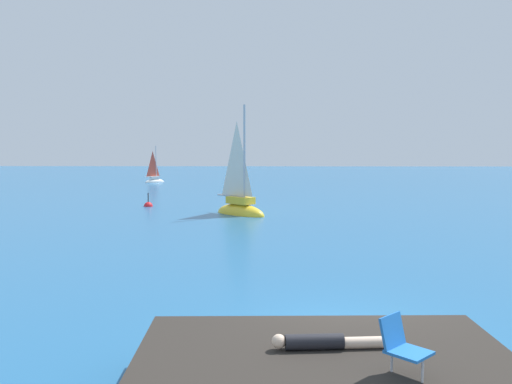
# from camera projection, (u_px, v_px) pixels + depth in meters

# --- Properties ---
(ground_plane) EXTENTS (160.00, 160.00, 0.00)m
(ground_plane) POSITION_uv_depth(u_px,v_px,m) (342.00, 331.00, 11.50)
(ground_plane) COLOR #236093
(boulder_seaward) EXTENTS (1.08, 1.09, 0.58)m
(boulder_seaward) POSITION_uv_depth(u_px,v_px,m) (414.00, 359.00, 9.98)
(boulder_seaward) COLOR #312525
(boulder_seaward) RESTS_ON ground
(boulder_inland) EXTENTS (0.98, 0.84, 0.55)m
(boulder_inland) POSITION_uv_depth(u_px,v_px,m) (406.00, 360.00, 9.97)
(boulder_inland) COLOR #2B2B20
(boulder_inland) RESTS_ON ground
(sailboat_near) EXTENTS (3.37, 3.25, 6.65)m
(sailboat_near) POSITION_uv_depth(u_px,v_px,m) (240.00, 208.00, 30.08)
(sailboat_near) COLOR yellow
(sailboat_near) RESTS_ON ground
(sailboat_far) EXTENTS (2.06, 1.98, 4.05)m
(sailboat_far) POSITION_uv_depth(u_px,v_px,m) (154.00, 180.00, 54.28)
(sailboat_far) COLOR white
(sailboat_far) RESTS_ON ground
(person_sunbather) EXTENTS (1.76, 0.34, 0.25)m
(person_sunbather) POSITION_uv_depth(u_px,v_px,m) (323.00, 342.00, 8.30)
(person_sunbather) COLOR black
(person_sunbather) RESTS_ON shore_ledge
(beach_chair) EXTENTS (0.76, 0.76, 0.80)m
(beach_chair) POSITION_uv_depth(u_px,v_px,m) (401.00, 343.00, 7.36)
(beach_chair) COLOR blue
(beach_chair) RESTS_ON shore_ledge
(marker_buoy) EXTENTS (0.56, 0.56, 1.13)m
(marker_buoy) POSITION_uv_depth(u_px,v_px,m) (148.00, 206.00, 33.88)
(marker_buoy) COLOR red
(marker_buoy) RESTS_ON ground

